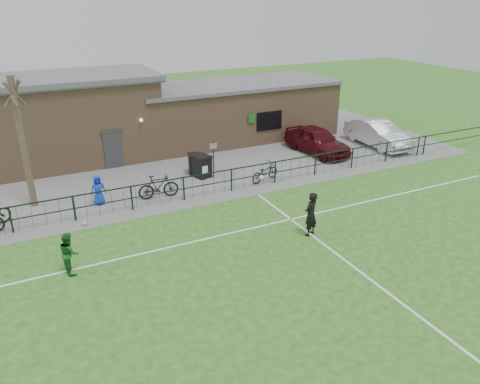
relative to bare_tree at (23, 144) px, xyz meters
name	(u,v)px	position (x,y,z in m)	size (l,w,h in m)	color
ground	(303,276)	(8.00, -10.50, -3.00)	(90.00, 90.00, 0.00)	#275D1B
paving_strip	(177,161)	(8.00, 3.00, -2.99)	(34.00, 13.00, 0.02)	slate
pitch_line_touch	(215,196)	(8.00, -2.70, -3.00)	(28.00, 0.10, 0.01)	white
pitch_line_mid	(250,229)	(8.00, -6.50, -3.00)	(28.00, 0.10, 0.01)	white
pitch_line_perp	(348,263)	(10.00, -10.50, -3.00)	(0.10, 16.00, 0.01)	white
perimeter_fence	(213,183)	(8.00, -2.50, -2.40)	(28.00, 0.10, 1.20)	black
bare_tree	(23,144)	(0.00, 0.00, 0.00)	(0.30, 0.30, 6.00)	#4B3C2E
wheelie_bin_left	(195,164)	(8.27, 0.63, -2.47)	(0.67, 0.76, 1.02)	black
wheelie_bin_right	(202,167)	(8.41, -0.04, -2.42)	(0.74, 0.84, 1.11)	black
sign_post	(213,160)	(8.95, -0.37, -1.98)	(0.06, 0.06, 2.00)	black
car_maroon	(317,140)	(16.31, 0.68, -2.17)	(1.91, 4.74, 1.62)	#410B11
car_silver	(378,134)	(20.62, 0.12, -2.17)	(1.72, 4.94, 1.63)	#B5B8BE
bicycle_d	(158,187)	(5.49, -1.73, -2.39)	(0.55, 1.96, 1.18)	black
bicycle_e	(265,172)	(11.14, -2.05, -2.48)	(0.66, 1.90, 1.00)	black
spectator_child	(98,190)	(2.77, -1.20, -2.26)	(0.70, 0.46, 1.44)	#1438C3
goalkeeper_kick	(310,213)	(9.93, -7.99, -2.05)	(1.24, 3.31, 1.88)	black
outfield_player	(69,253)	(0.76, -6.62, -2.23)	(0.75, 0.58, 1.54)	#185722
ball_ground	(84,223)	(1.75, -3.13, -2.89)	(0.23, 0.23, 0.23)	silver
clubhouse	(145,115)	(7.12, 6.00, -0.78)	(24.25, 5.40, 4.96)	#9C7657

